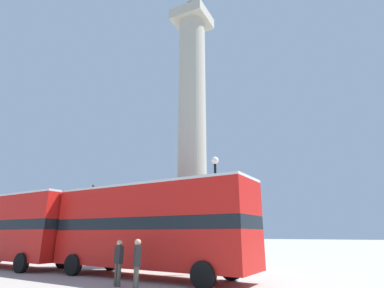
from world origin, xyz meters
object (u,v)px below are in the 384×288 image
object	(u,v)px
pedestrian_near_lamp	(137,261)
pedestrian_by_plinth	(119,260)
monument_column	(192,164)
bus_a	(150,225)
bus_b	(13,227)
equestrian_statue	(89,234)
street_lamp	(216,205)

from	to	relation	value
pedestrian_near_lamp	pedestrian_by_plinth	size ratio (longest dim) A/B	1.03
pedestrian_near_lamp	monument_column	bearing A→B (deg)	-32.42
bus_a	pedestrian_near_lamp	distance (m)	3.81
pedestrian_near_lamp	pedestrian_by_plinth	bearing A→B (deg)	17.45
monument_column	bus_a	size ratio (longest dim) A/B	1.95
bus_b	bus_a	bearing A→B (deg)	4.38
pedestrian_near_lamp	bus_b	bearing A→B (deg)	28.17
bus_a	bus_b	size ratio (longest dim) A/B	1.02
bus_a	equestrian_statue	bearing A→B (deg)	150.10
bus_b	street_lamp	world-z (taller)	street_lamp
equestrian_statue	pedestrian_near_lamp	size ratio (longest dim) A/B	3.57
equestrian_statue	pedestrian_near_lamp	distance (m)	17.94
monument_column	street_lamp	bearing A→B (deg)	-46.80
bus_a	pedestrian_near_lamp	bearing A→B (deg)	-57.65
bus_a	equestrian_statue	distance (m)	14.70
pedestrian_by_plinth	street_lamp	bearing A→B (deg)	-89.28
pedestrian_near_lamp	pedestrian_by_plinth	distance (m)	1.54
street_lamp	pedestrian_near_lamp	xyz separation A→B (m)	(-0.70, -5.84, -2.44)
bus_b	street_lamp	bearing A→B (deg)	16.20
pedestrian_near_lamp	street_lamp	bearing A→B (deg)	-54.40
equestrian_statue	pedestrian_by_plinth	bearing A→B (deg)	-69.49
bus_a	pedestrian_near_lamp	size ratio (longest dim) A/B	5.96
monument_column	bus_b	distance (m)	12.31
equestrian_statue	street_lamp	distance (m)	15.67
monument_column	pedestrian_near_lamp	bearing A→B (deg)	-74.85
equestrian_statue	pedestrian_by_plinth	distance (m)	16.45
bus_a	equestrian_statue	world-z (taller)	equestrian_statue
pedestrian_near_lamp	equestrian_statue	bearing A→B (deg)	3.35
monument_column	pedestrian_near_lamp	distance (m)	11.17
bus_b	equestrian_statue	distance (m)	8.36
monument_column	equestrian_statue	size ratio (longest dim) A/B	3.26
monument_column	equestrian_statue	xyz separation A→B (m)	(-11.40, 2.04, -4.81)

